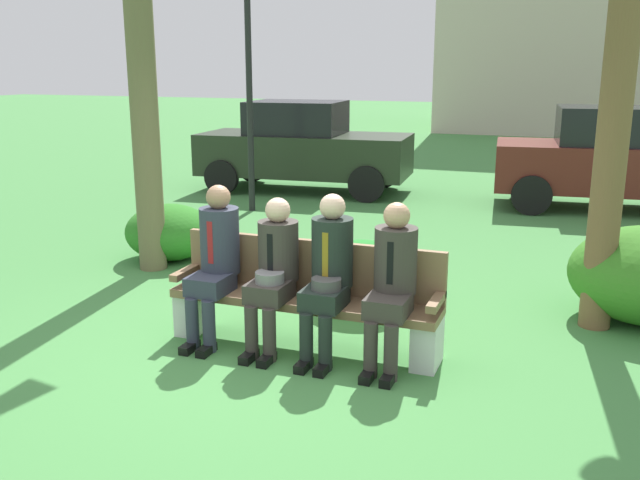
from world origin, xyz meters
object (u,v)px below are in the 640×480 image
object	(u,v)px
park_bench	(306,297)
street_lamp	(249,73)
seated_man_centerright	(329,269)
shrub_near_bench	(363,273)
seated_man_rightmost	(392,277)
seated_man_leftmost	(216,255)
parked_car_near	(303,147)
seated_man_centerleft	(274,267)
parked_car_far	(617,159)
shrub_mid_lawn	(169,232)

from	to	relation	value
park_bench	street_lamp	xyz separation A→B (m)	(-2.95, 4.97, 1.77)
seated_man_centerright	shrub_near_bench	bearing A→B (deg)	94.86
seated_man_rightmost	street_lamp	xyz separation A→B (m)	(-3.73, 5.10, 1.47)
seated_man_leftmost	parked_car_near	world-z (taller)	parked_car_near
seated_man_centerleft	parked_car_far	xyz separation A→B (m)	(2.85, 7.28, 0.12)
seated_man_rightmost	parked_car_near	size ratio (longest dim) A/B	0.33
seated_man_centerright	seated_man_leftmost	bearing A→B (deg)	179.64
park_bench	parked_car_far	world-z (taller)	parked_car_far
seated_man_centerleft	shrub_mid_lawn	xyz separation A→B (m)	(-2.36, 2.08, -0.37)
seated_man_centerleft	park_bench	bearing A→B (deg)	30.94
seated_man_centerleft	seated_man_rightmost	bearing A→B (deg)	0.50
seated_man_rightmost	shrub_near_bench	xyz separation A→B (m)	(-0.64, 1.30, -0.41)
seated_man_centerright	street_lamp	bearing A→B (deg)	122.10
shrub_mid_lawn	parked_car_near	bearing A→B (deg)	93.05
park_bench	seated_man_rightmost	distance (m)	0.85
shrub_mid_lawn	street_lamp	world-z (taller)	street_lamp
seated_man_centerright	park_bench	bearing A→B (deg)	152.52
seated_man_leftmost	shrub_mid_lawn	world-z (taller)	seated_man_leftmost
seated_man_leftmost	shrub_mid_lawn	size ratio (longest dim) A/B	1.23
seated_man_rightmost	seated_man_centerright	bearing A→B (deg)	-179.71
seated_man_centerright	shrub_mid_lawn	distance (m)	3.54
park_bench	parked_car_far	xyz separation A→B (m)	(2.62, 7.14, 0.40)
park_bench	shrub_mid_lawn	size ratio (longest dim) A/B	2.12
parked_car_near	street_lamp	world-z (taller)	street_lamp
park_bench	shrub_mid_lawn	bearing A→B (deg)	143.09
shrub_near_bench	shrub_mid_lawn	world-z (taller)	shrub_mid_lawn
seated_man_centerright	street_lamp	size ratio (longest dim) A/B	0.37
seated_man_centerleft	parked_car_far	distance (m)	7.82
parked_car_far	seated_man_centerright	bearing A→B (deg)	-108.01
parked_car_near	street_lamp	xyz separation A→B (m)	(-0.10, -2.00, 1.37)
parked_car_near	street_lamp	bearing A→B (deg)	-92.76
park_bench	seated_man_leftmost	bearing A→B (deg)	-170.96
seated_man_centerright	parked_car_near	world-z (taller)	parked_car_near
shrub_near_bench	seated_man_centerleft	bearing A→B (deg)	-105.87
street_lamp	seated_man_leftmost	bearing A→B (deg)	-66.97
shrub_mid_lawn	street_lamp	size ratio (longest dim) A/B	0.30
street_lamp	seated_man_centerleft	bearing A→B (deg)	-61.97
seated_man_rightmost	parked_car_near	world-z (taller)	parked_car_near
parked_car_near	shrub_near_bench	bearing A→B (deg)	-62.71
shrub_mid_lawn	seated_man_centerleft	bearing A→B (deg)	-41.43
shrub_near_bench	parked_car_near	distance (m)	6.55
park_bench	shrub_near_bench	xyz separation A→B (m)	(0.14, 1.17, -0.11)
shrub_near_bench	shrub_mid_lawn	bearing A→B (deg)	164.16
seated_man_rightmost	shrub_near_bench	bearing A→B (deg)	116.25
seated_man_rightmost	street_lamp	distance (m)	6.49
seated_man_centerleft	seated_man_centerright	size ratio (longest dim) A/B	0.95
park_bench	parked_car_near	world-z (taller)	parked_car_near
shrub_near_bench	street_lamp	bearing A→B (deg)	129.10
seated_man_rightmost	parked_car_near	distance (m)	7.98
seated_man_centerright	shrub_mid_lawn	bearing A→B (deg)	143.85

